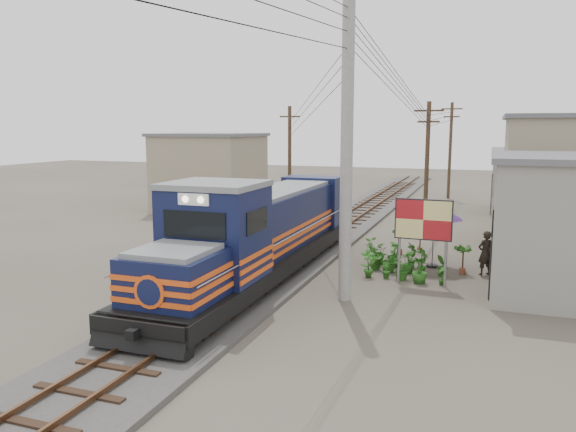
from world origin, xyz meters
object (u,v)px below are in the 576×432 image
at_px(billboard, 423,222).
at_px(market_umbrella, 434,212).
at_px(locomotive, 260,236).
at_px(vendor, 485,253).

bearing_deg(billboard, market_umbrella, 89.63).
bearing_deg(locomotive, market_umbrella, 36.00).
bearing_deg(locomotive, billboard, 14.35).
xyz_separation_m(billboard, vendor, (2.13, 2.19, -1.43)).
height_order(billboard, market_umbrella, billboard).
relative_size(locomotive, vendor, 9.04).
distance_m(locomotive, market_umbrella, 7.18).
relative_size(locomotive, market_umbrella, 5.55).
bearing_deg(market_umbrella, locomotive, -144.00).
xyz_separation_m(market_umbrella, vendor, (2.01, -0.56, -1.41)).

